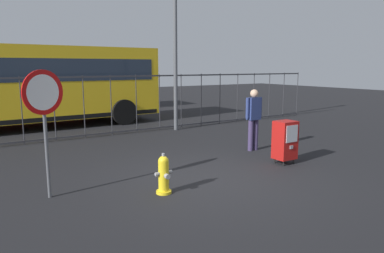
{
  "coord_description": "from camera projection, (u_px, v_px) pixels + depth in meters",
  "views": [
    {
      "loc": [
        -4.15,
        -5.69,
        2.28
      ],
      "look_at": [
        0.3,
        1.2,
        0.9
      ],
      "focal_mm": 33.55,
      "sensor_mm": 36.0,
      "label": 1
    }
  ],
  "objects": [
    {
      "name": "street_light_near_left",
      "position": [
        175.0,
        15.0,
        12.37
      ],
      "size": [
        0.32,
        0.32,
        6.92
      ],
      "color": "#4C4F54",
      "rests_on": "ground_plane"
    },
    {
      "name": "stop_sign",
      "position": [
        44.0,
        107.0,
        6.04
      ],
      "size": [
        0.71,
        0.31,
        2.23
      ],
      "color": "#4C4F54",
      "rests_on": "ground_plane"
    },
    {
      "name": "ground_plane",
      "position": [
        212.0,
        179.0,
        7.31
      ],
      "size": [
        60.0,
        60.0,
        0.0
      ],
      "primitive_type": "plane",
      "color": "black"
    },
    {
      "name": "bus_near",
      "position": [
        13.0,
        82.0,
        12.84
      ],
      "size": [
        10.57,
        3.04,
        3.0
      ],
      "rotation": [
        0.0,
        0.0,
        0.03
      ],
      "color": "gold",
      "rests_on": "ground_plane"
    },
    {
      "name": "bus_far",
      "position": [
        0.0,
        79.0,
        16.82
      ],
      "size": [
        10.63,
        3.28,
        3.0
      ],
      "rotation": [
        0.0,
        0.0,
        -0.06
      ],
      "color": "red",
      "rests_on": "ground_plane"
    },
    {
      "name": "fence_barrier",
      "position": [
        111.0,
        105.0,
        11.82
      ],
      "size": [
        18.03,
        0.04,
        2.0
      ],
      "color": "#2D2D33",
      "rests_on": "ground_plane"
    },
    {
      "name": "newspaper_box_primary",
      "position": [
        285.0,
        140.0,
        8.42
      ],
      "size": [
        0.48,
        0.42,
        1.02
      ],
      "color": "black",
      "rests_on": "ground_plane"
    },
    {
      "name": "pedestrian",
      "position": [
        254.0,
        116.0,
        9.71
      ],
      "size": [
        0.55,
        0.22,
        1.67
      ],
      "color": "#382D51",
      "rests_on": "ground_plane"
    },
    {
      "name": "fire_hydrant",
      "position": [
        164.0,
        175.0,
        6.46
      ],
      "size": [
        0.33,
        0.31,
        0.75
      ],
      "color": "yellow",
      "rests_on": "ground_plane"
    }
  ]
}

